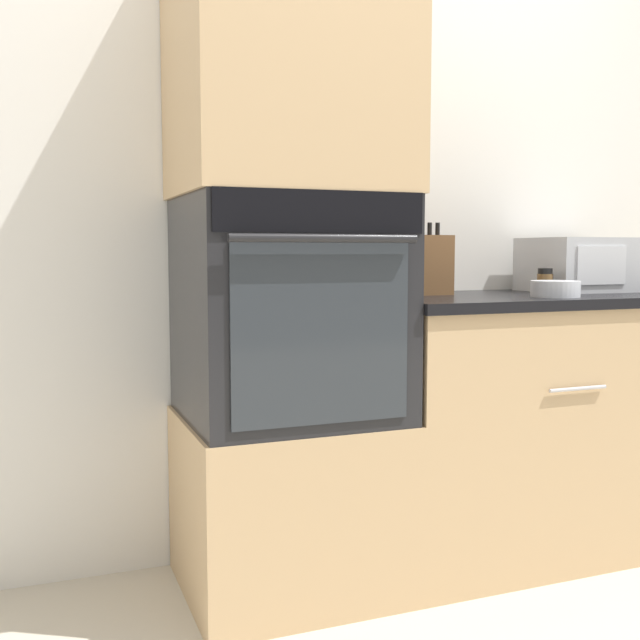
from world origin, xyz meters
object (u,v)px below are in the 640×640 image
at_px(condiment_jar_near, 384,282).
at_px(condiment_jar_mid, 545,281).
at_px(microwave, 576,265).
at_px(bowl, 555,289).
at_px(wall_oven, 288,308).
at_px(knife_block, 429,265).

distance_m(condiment_jar_near, condiment_jar_mid, 0.58).
bearing_deg(microwave, bowl, -139.35).
xyz_separation_m(wall_oven, microwave, (1.20, 0.10, 0.13)).
xyz_separation_m(wall_oven, condiment_jar_near, (0.44, 0.22, 0.07)).
distance_m(bowl, condiment_jar_mid, 0.18).
bearing_deg(wall_oven, knife_block, 12.20).
bearing_deg(microwave, knife_block, 178.17).
bearing_deg(bowl, wall_oven, 169.93).
relative_size(wall_oven, condiment_jar_mid, 7.48).
xyz_separation_m(knife_block, bowl, (0.32, -0.28, -0.08)).
bearing_deg(bowl, condiment_jar_near, 140.53).
height_order(knife_block, condiment_jar_near, knife_block).
distance_m(wall_oven, bowl, 0.91).
bearing_deg(condiment_jar_near, wall_oven, -153.75).
bearing_deg(condiment_jar_near, knife_block, -35.24).
bearing_deg(bowl, knife_block, 138.95).
relative_size(wall_oven, microwave, 1.96).
height_order(knife_block, condiment_jar_mid, knife_block).
distance_m(bowl, condiment_jar_near, 0.59).
bearing_deg(knife_block, microwave, -1.83).
bearing_deg(microwave, condiment_jar_mid, -154.99).
height_order(wall_oven, knife_block, wall_oven).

